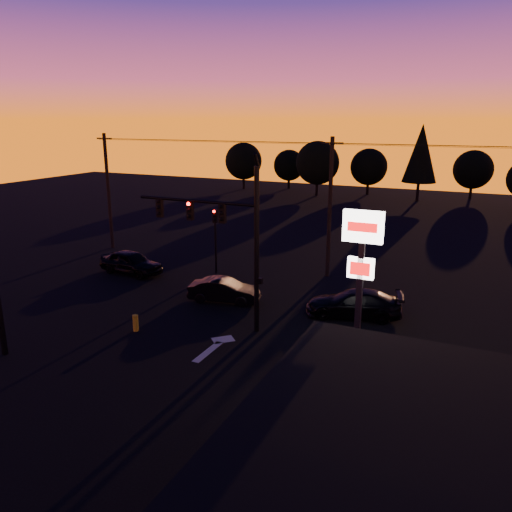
{
  "coord_description": "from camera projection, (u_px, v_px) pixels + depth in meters",
  "views": [
    {
      "loc": [
        11.03,
        -16.51,
        10.03
      ],
      "look_at": [
        1.0,
        5.0,
        3.5
      ],
      "focal_mm": 35.0,
      "sensor_mm": 36.0,
      "label": 1
    }
  ],
  "objects": [
    {
      "name": "ground",
      "position": [
        186.0,
        359.0,
        21.58
      ],
      "size": [
        120.0,
        120.0,
        0.0
      ],
      "primitive_type": "plane",
      "color": "black",
      "rests_on": "ground"
    },
    {
      "name": "lane_arrow",
      "position": [
        215.0,
        346.0,
        22.83
      ],
      "size": [
        1.2,
        3.1,
        0.01
      ],
      "color": "beige",
      "rests_on": "ground"
    },
    {
      "name": "traffic_signal_mast",
      "position": [
        226.0,
        230.0,
        23.8
      ],
      "size": [
        6.79,
        0.52,
        8.58
      ],
      "color": "black",
      "rests_on": "ground"
    },
    {
      "name": "secondary_signal",
      "position": [
        215.0,
        232.0,
        32.9
      ],
      "size": [
        0.3,
        0.31,
        4.35
      ],
      "color": "black",
      "rests_on": "ground"
    },
    {
      "name": "pylon_sign",
      "position": [
        361.0,
        260.0,
        18.73
      ],
      "size": [
        1.5,
        0.28,
        6.8
      ],
      "color": "black",
      "rests_on": "ground"
    },
    {
      "name": "utility_pole_0",
      "position": [
        108.0,
        191.0,
        39.12
      ],
      "size": [
        1.4,
        0.26,
        9.0
      ],
      "color": "black",
      "rests_on": "ground"
    },
    {
      "name": "utility_pole_1",
      "position": [
        330.0,
        207.0,
        31.78
      ],
      "size": [
        1.4,
        0.26,
        9.0
      ],
      "color": "black",
      "rests_on": "ground"
    },
    {
      "name": "power_wires",
      "position": [
        332.0,
        144.0,
        30.73
      ],
      "size": [
        36.0,
        1.22,
        0.07
      ],
      "color": "black",
      "rests_on": "ground"
    },
    {
      "name": "bollard",
      "position": [
        136.0,
        323.0,
        24.35
      ],
      "size": [
        0.27,
        0.27,
        0.82
      ],
      "primitive_type": "cylinder",
      "color": "yellow",
      "rests_on": "ground"
    },
    {
      "name": "tree_0",
      "position": [
        244.0,
        161.0,
        73.16
      ],
      "size": [
        5.36,
        5.36,
        6.74
      ],
      "color": "black",
      "rests_on": "ground"
    },
    {
      "name": "tree_1",
      "position": [
        289.0,
        165.0,
        73.5
      ],
      "size": [
        4.54,
        4.54,
        5.71
      ],
      "color": "black",
      "rests_on": "ground"
    },
    {
      "name": "tree_2",
      "position": [
        317.0,
        163.0,
        66.44
      ],
      "size": [
        5.77,
        5.78,
        7.26
      ],
      "color": "black",
      "rests_on": "ground"
    },
    {
      "name": "tree_3",
      "position": [
        369.0,
        167.0,
        67.66
      ],
      "size": [
        4.95,
        4.95,
        6.22
      ],
      "color": "black",
      "rests_on": "ground"
    },
    {
      "name": "tree_4",
      "position": [
        421.0,
        153.0,
        61.6
      ],
      "size": [
        4.18,
        4.18,
        9.5
      ],
      "color": "black",
      "rests_on": "ground"
    },
    {
      "name": "tree_5",
      "position": [
        473.0,
        170.0,
        64.11
      ],
      "size": [
        4.95,
        4.95,
        6.22
      ],
      "color": "black",
      "rests_on": "ground"
    },
    {
      "name": "car_left",
      "position": [
        131.0,
        262.0,
        33.38
      ],
      "size": [
        4.68,
        2.24,
        1.54
      ],
      "primitive_type": "imported",
      "rotation": [
        0.0,
        0.0,
        1.48
      ],
      "color": "black",
      "rests_on": "ground"
    },
    {
      "name": "car_mid",
      "position": [
        224.0,
        290.0,
        28.23
      ],
      "size": [
        4.24,
        2.23,
        1.33
      ],
      "primitive_type": "imported",
      "rotation": [
        0.0,
        0.0,
        1.78
      ],
      "color": "black",
      "rests_on": "ground"
    },
    {
      "name": "car_right",
      "position": [
        354.0,
        304.0,
        26.07
      ],
      "size": [
        5.29,
        3.18,
        1.43
      ],
      "primitive_type": "imported",
      "rotation": [
        0.0,
        0.0,
        -1.32
      ],
      "color": "black",
      "rests_on": "ground"
    },
    {
      "name": "suv_parked",
      "position": [
        354.0,
        439.0,
        15.2
      ],
      "size": [
        2.31,
        4.52,
        1.22
      ],
      "primitive_type": "imported",
      "rotation": [
        0.0,
        0.0,
        -0.07
      ],
      "color": "black",
      "rests_on": "ground"
    }
  ]
}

